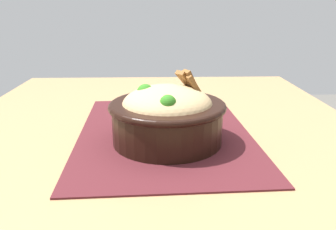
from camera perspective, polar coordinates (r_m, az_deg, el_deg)
table at (r=0.68m, az=-1.56°, el=-8.44°), size 1.10×0.85×0.71m
placemat at (r=0.67m, az=-0.49°, el=-2.85°), size 0.48×0.34×0.00m
bowl at (r=0.61m, az=0.00°, el=0.10°), size 0.21×0.21×0.13m
fork at (r=0.75m, az=-0.01°, el=-0.29°), size 0.02×0.13×0.00m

